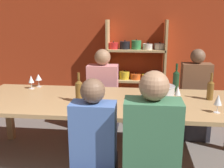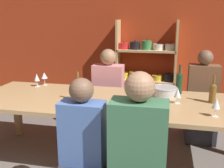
{
  "view_description": "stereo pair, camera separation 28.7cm",
  "coord_description": "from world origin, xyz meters",
  "px_view_note": "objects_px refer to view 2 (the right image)",
  "views": [
    {
      "loc": [
        0.5,
        -0.82,
        1.61
      ],
      "look_at": [
        0.19,
        1.95,
        0.9
      ],
      "focal_mm": 42.0,
      "sensor_mm": 36.0,
      "label": 1
    },
    {
      "loc": [
        0.79,
        -0.78,
        1.61
      ],
      "look_at": [
        0.19,
        1.95,
        0.9
      ],
      "focal_mm": 42.0,
      "sensor_mm": 36.0,
      "label": 2
    }
  ],
  "objects_px": {
    "mixing_bowl": "(164,91)",
    "wine_bottle_amber": "(78,89)",
    "wine_glass_red_b": "(178,93)",
    "wine_glass_white_b": "(140,95)",
    "wine_glass_empty_a": "(37,78)",
    "wine_glass_red_c": "(216,104)",
    "wine_glass_red_a": "(44,76)",
    "shelf_unit": "(145,72)",
    "person_far_b": "(108,102)",
    "person_near_a": "(84,164)",
    "wine_bottle_dark": "(213,92)",
    "dining_table": "(110,106)",
    "wine_bottle_green": "(179,82)",
    "person_far_a": "(201,107)",
    "wine_glass_white_a": "(146,88)"
  },
  "relations": [
    {
      "from": "mixing_bowl",
      "to": "wine_bottle_amber",
      "type": "distance_m",
      "value": 0.97
    },
    {
      "from": "wine_glass_red_b",
      "to": "wine_glass_white_b",
      "type": "xyz_separation_m",
      "value": [
        -0.36,
        -0.23,
        0.02
      ]
    },
    {
      "from": "wine_glass_empty_a",
      "to": "wine_glass_white_b",
      "type": "bearing_deg",
      "value": -21.34
    },
    {
      "from": "mixing_bowl",
      "to": "wine_glass_red_c",
      "type": "height_order",
      "value": "wine_glass_red_c"
    },
    {
      "from": "mixing_bowl",
      "to": "wine_glass_red_a",
      "type": "distance_m",
      "value": 1.55
    },
    {
      "from": "shelf_unit",
      "to": "person_far_b",
      "type": "distance_m",
      "value": 1.09
    },
    {
      "from": "mixing_bowl",
      "to": "person_near_a",
      "type": "height_order",
      "value": "person_near_a"
    },
    {
      "from": "wine_bottle_dark",
      "to": "dining_table",
      "type": "bearing_deg",
      "value": -173.28
    },
    {
      "from": "shelf_unit",
      "to": "wine_bottle_dark",
      "type": "bearing_deg",
      "value": -63.13
    },
    {
      "from": "mixing_bowl",
      "to": "wine_bottle_green",
      "type": "relative_size",
      "value": 0.83
    },
    {
      "from": "wine_glass_red_b",
      "to": "wine_glass_white_b",
      "type": "height_order",
      "value": "wine_glass_white_b"
    },
    {
      "from": "person_far_a",
      "to": "wine_glass_white_b",
      "type": "bearing_deg",
      "value": 55.72
    },
    {
      "from": "wine_bottle_amber",
      "to": "person_far_b",
      "type": "bearing_deg",
      "value": 83.06
    },
    {
      "from": "wine_bottle_green",
      "to": "wine_glass_white_a",
      "type": "relative_size",
      "value": 1.86
    },
    {
      "from": "wine_glass_red_a",
      "to": "wine_bottle_amber",
      "type": "bearing_deg",
      "value": -39.7
    },
    {
      "from": "wine_bottle_dark",
      "to": "shelf_unit",
      "type": "bearing_deg",
      "value": 116.87
    },
    {
      "from": "shelf_unit",
      "to": "dining_table",
      "type": "relative_size",
      "value": 0.52
    },
    {
      "from": "dining_table",
      "to": "wine_glass_white_b",
      "type": "distance_m",
      "value": 0.44
    },
    {
      "from": "wine_glass_red_c",
      "to": "person_near_a",
      "type": "relative_size",
      "value": 0.15
    },
    {
      "from": "wine_glass_white_b",
      "to": "person_far_a",
      "type": "relative_size",
      "value": 0.16
    },
    {
      "from": "wine_glass_red_b",
      "to": "person_near_a",
      "type": "height_order",
      "value": "person_near_a"
    },
    {
      "from": "wine_bottle_green",
      "to": "wine_glass_red_b",
      "type": "xyz_separation_m",
      "value": [
        -0.02,
        -0.37,
        -0.03
      ]
    },
    {
      "from": "wine_bottle_amber",
      "to": "wine_glass_white_b",
      "type": "bearing_deg",
      "value": -7.8
    },
    {
      "from": "shelf_unit",
      "to": "wine_glass_white_b",
      "type": "bearing_deg",
      "value": -86.41
    },
    {
      "from": "person_near_a",
      "to": "wine_bottle_dark",
      "type": "bearing_deg",
      "value": 39.23
    },
    {
      "from": "wine_glass_red_a",
      "to": "wine_glass_white_b",
      "type": "height_order",
      "value": "wine_glass_white_b"
    },
    {
      "from": "dining_table",
      "to": "wine_bottle_amber",
      "type": "distance_m",
      "value": 0.39
    },
    {
      "from": "wine_glass_red_b",
      "to": "person_far_a",
      "type": "relative_size",
      "value": 0.14
    },
    {
      "from": "person_far_b",
      "to": "wine_glass_red_a",
      "type": "bearing_deg",
      "value": 26.45
    },
    {
      "from": "wine_glass_white_a",
      "to": "person_near_a",
      "type": "height_order",
      "value": "person_near_a"
    },
    {
      "from": "shelf_unit",
      "to": "person_near_a",
      "type": "xyz_separation_m",
      "value": [
        -0.27,
        -2.56,
        -0.27
      ]
    },
    {
      "from": "wine_glass_white_b",
      "to": "person_near_a",
      "type": "bearing_deg",
      "value": -123.75
    },
    {
      "from": "wine_glass_red_c",
      "to": "wine_bottle_green",
      "type": "bearing_deg",
      "value": 113.85
    },
    {
      "from": "wine_bottle_green",
      "to": "person_far_a",
      "type": "relative_size",
      "value": 0.28
    },
    {
      "from": "wine_bottle_dark",
      "to": "wine_glass_white_a",
      "type": "distance_m",
      "value": 0.68
    },
    {
      "from": "wine_bottle_amber",
      "to": "wine_bottle_dark",
      "type": "bearing_deg",
      "value": 9.43
    },
    {
      "from": "wine_bottle_amber",
      "to": "person_far_b",
      "type": "distance_m",
      "value": 1.03
    },
    {
      "from": "person_far_a",
      "to": "person_near_a",
      "type": "bearing_deg",
      "value": 55.91
    },
    {
      "from": "wine_glass_empty_a",
      "to": "person_far_b",
      "type": "height_order",
      "value": "person_far_b"
    },
    {
      "from": "wine_glass_white_a",
      "to": "person_far_a",
      "type": "height_order",
      "value": "person_far_a"
    },
    {
      "from": "wine_glass_white_b",
      "to": "wine_glass_red_c",
      "type": "xyz_separation_m",
      "value": [
        0.69,
        -0.08,
        -0.01
      ]
    },
    {
      "from": "dining_table",
      "to": "person_far_b",
      "type": "distance_m",
      "value": 0.88
    },
    {
      "from": "wine_glass_red_a",
      "to": "wine_glass_red_b",
      "type": "xyz_separation_m",
      "value": [
        1.68,
        -0.41,
        -0.01
      ]
    },
    {
      "from": "wine_glass_white_a",
      "to": "wine_glass_white_b",
      "type": "height_order",
      "value": "wine_glass_white_b"
    },
    {
      "from": "dining_table",
      "to": "person_far_a",
      "type": "distance_m",
      "value": 1.37
    },
    {
      "from": "wine_bottle_dark",
      "to": "person_far_a",
      "type": "xyz_separation_m",
      "value": [
        -0.01,
        0.72,
        -0.42
      ]
    },
    {
      "from": "wine_bottle_green",
      "to": "person_near_a",
      "type": "xyz_separation_m",
      "value": [
        -0.78,
        -1.18,
        -0.45
      ]
    },
    {
      "from": "dining_table",
      "to": "wine_glass_empty_a",
      "type": "xyz_separation_m",
      "value": [
        -1.03,
        0.34,
        0.18
      ]
    },
    {
      "from": "mixing_bowl",
      "to": "wine_glass_white_b",
      "type": "relative_size",
      "value": 1.51
    },
    {
      "from": "shelf_unit",
      "to": "wine_bottle_dark",
      "type": "xyz_separation_m",
      "value": [
        0.84,
        -1.66,
        0.16
      ]
    }
  ]
}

